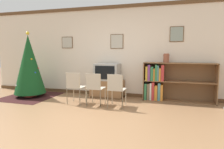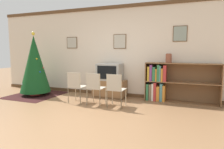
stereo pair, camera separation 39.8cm
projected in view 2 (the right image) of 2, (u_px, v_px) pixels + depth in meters
name	position (u px, v px, depth m)	size (l,w,h in m)	color
ground_plane	(76.00, 121.00, 3.89)	(24.00, 24.00, 0.00)	#936B47
wall_back	(119.00, 51.00, 6.00)	(8.76, 0.11, 2.70)	silver
area_rug	(36.00, 95.00, 6.20)	(1.43, 1.60, 0.01)	#381919
christmas_tree	(35.00, 64.00, 6.09)	(0.91, 0.91, 1.92)	maroon
tv_console	(110.00, 88.00, 5.90)	(0.96, 0.48, 0.51)	brown
television	(110.00, 72.00, 5.84)	(0.71, 0.47, 0.49)	#9E9E99
folding_chair_left	(76.00, 85.00, 5.17)	(0.40, 0.40, 0.82)	#BCB29E
folding_chair_center	(95.00, 87.00, 4.97)	(0.40, 0.40, 0.82)	#BCB29E
folding_chair_right	(115.00, 88.00, 4.77)	(0.40, 0.40, 0.82)	#BCB29E
bookshelf	(167.00, 83.00, 5.34)	(1.87, 0.36, 1.05)	olive
vase	(169.00, 58.00, 5.23)	(0.16, 0.16, 0.24)	brown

